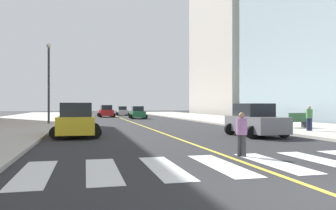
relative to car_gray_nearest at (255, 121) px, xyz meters
name	(u,v)px	position (x,y,z in m)	size (l,w,h in m)	color
sidewalk_kerb_east	(290,126)	(7.27, 7.34, -0.84)	(10.00, 120.00, 0.15)	#B2ADA3
crosswalk_paint	(248,164)	(-4.93, -8.66, -0.91)	(13.50, 4.00, 0.01)	silver
lane_divider_paint	(123,119)	(-4.93, 27.34, -0.91)	(0.16, 80.00, 0.01)	yellow
parking_garage_concrete	(248,45)	(22.95, 45.72, 13.40)	(18.00, 24.00, 28.63)	#B2ADA3
car_gray_nearest	(255,121)	(0.00, 0.00, 0.00)	(2.83, 4.44, 1.96)	slate
car_red_second	(106,111)	(-6.72, 35.13, -0.03)	(2.75, 4.29, 1.88)	red
car_green_third	(138,113)	(-2.86, 27.75, -0.11)	(2.49, 3.91, 1.72)	#236B42
car_silver_fourth	(122,111)	(-3.29, 43.60, -0.14)	(2.36, 3.73, 1.65)	#B7B7BC
car_yellow_fifth	(77,121)	(-10.37, 2.01, 0.02)	(2.83, 4.49, 1.99)	gold
car_black_sixth	(83,110)	(-10.23, 43.24, 0.06)	(3.05, 4.74, 2.08)	black
park_bench	(297,121)	(5.73, 4.10, -0.22)	(1.84, 0.71, 1.12)	#33603D
pedestrian_crossing	(242,132)	(-4.40, -7.18, -0.04)	(0.39, 0.39, 1.59)	#38383D
pedestrian_waiting_east	(309,117)	(4.68, 1.28, 0.15)	(0.41, 0.41, 1.67)	#232847
street_lamp	(49,76)	(-13.21, 14.82, 3.65)	(0.44, 0.44, 7.50)	#38383D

